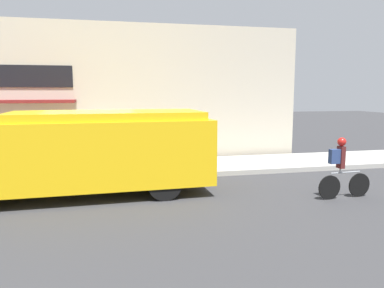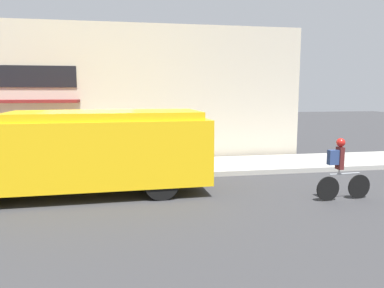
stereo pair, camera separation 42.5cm
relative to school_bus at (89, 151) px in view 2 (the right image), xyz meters
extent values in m
plane|color=#38383A|center=(-0.04, 1.29, -1.14)|extent=(70.00, 70.00, 0.00)
cube|color=#ADAAA3|center=(-0.04, 2.65, -1.06)|extent=(28.00, 2.70, 0.16)
cube|color=beige|center=(-0.04, 4.31, 1.44)|extent=(15.92, 0.18, 5.17)
cube|color=black|center=(-2.53, 4.20, 2.06)|extent=(3.66, 0.05, 0.76)
cube|color=maroon|center=(-2.53, 3.75, 1.21)|extent=(3.85, 0.92, 0.10)
cube|color=yellow|center=(0.46, 0.01, 0.00)|extent=(5.30, 2.34, 1.66)
cube|color=yellow|center=(0.46, 0.01, 0.93)|extent=(4.88, 2.15, 0.20)
cube|color=red|center=(-1.01, 1.32, 0.08)|extent=(0.04, 0.44, 0.44)
cylinder|color=black|center=(1.75, 0.99, -0.70)|extent=(0.89, 0.28, 0.88)
cylinder|color=black|center=(1.80, -0.89, -0.70)|extent=(0.89, 0.28, 0.88)
cylinder|color=black|center=(6.71, -1.71, -0.84)|extent=(0.61, 0.08, 0.61)
cylinder|color=black|center=(5.82, -1.77, -0.84)|extent=(0.61, 0.08, 0.61)
cylinder|color=#999EA3|center=(6.26, -1.74, -0.48)|extent=(0.84, 0.09, 0.04)
cylinder|color=#999EA3|center=(6.11, -1.75, -0.42)|extent=(0.04, 0.04, 0.12)
cube|color=#561E1E|center=(6.11, -1.75, -0.08)|extent=(0.13, 0.21, 0.55)
sphere|color=red|center=(6.11, -1.75, 0.31)|extent=(0.22, 0.22, 0.22)
cube|color=navy|center=(5.92, -1.76, -0.05)|extent=(0.27, 0.16, 0.36)
camera|label=1|loc=(0.46, -9.87, 1.54)|focal=35.00mm
camera|label=2|loc=(0.88, -9.96, 1.54)|focal=35.00mm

